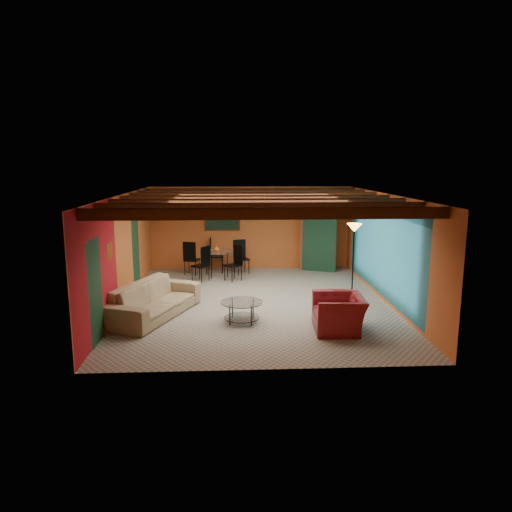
{
  "coord_description": "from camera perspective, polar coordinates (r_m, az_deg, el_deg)",
  "views": [
    {
      "loc": [
        -0.62,
        -11.62,
        3.45
      ],
      "look_at": [
        0.0,
        0.2,
        1.15
      ],
      "focal_mm": 33.71,
      "sensor_mm": 36.0,
      "label": 1
    }
  ],
  "objects": [
    {
      "name": "dining_table",
      "position": [
        14.86,
        -4.67,
        -0.34
      ],
      "size": [
        2.64,
        2.64,
        1.08
      ],
      "primitive_type": null,
      "rotation": [
        0.0,
        0.0,
        0.34
      ],
      "color": "silver",
      "rests_on": "ground"
    },
    {
      "name": "floor_lamp",
      "position": [
        12.84,
        11.45,
        -0.41
      ],
      "size": [
        0.48,
        0.48,
        1.92
      ],
      "primitive_type": null,
      "rotation": [
        0.0,
        0.0,
        -0.29
      ],
      "color": "black",
      "rests_on": "ground"
    },
    {
      "name": "coffee_table",
      "position": [
        10.62,
        -1.71,
        -6.61
      ],
      "size": [
        1.04,
        1.04,
        0.47
      ],
      "primitive_type": null,
      "rotation": [
        0.0,
        0.0,
        -0.13
      ],
      "color": "silver",
      "rests_on": "ground"
    },
    {
      "name": "vase",
      "position": [
        14.75,
        -4.71,
        2.05
      ],
      "size": [
        0.18,
        0.18,
        0.18
      ],
      "primitive_type": "imported",
      "rotation": [
        0.0,
        0.0,
        -0.09
      ],
      "color": "orange",
      "rests_on": "dining_table"
    },
    {
      "name": "painting",
      "position": [
        15.68,
        -4.02,
        4.38
      ],
      "size": [
        1.05,
        0.03,
        0.65
      ],
      "primitive_type": "cube",
      "color": "black",
      "rests_on": "wall_back"
    },
    {
      "name": "room",
      "position": [
        11.79,
        0.02,
        5.7
      ],
      "size": [
        6.52,
        8.01,
        2.71
      ],
      "color": "gray",
      "rests_on": "ground"
    },
    {
      "name": "potted_plant",
      "position": [
        15.64,
        7.44,
        5.84
      ],
      "size": [
        0.42,
        0.37,
        0.43
      ],
      "primitive_type": "imported",
      "rotation": [
        0.0,
        0.0,
        -0.08
      ],
      "color": "#26661E",
      "rests_on": "armoire"
    },
    {
      "name": "armchair",
      "position": [
        10.21,
        9.8,
        -6.69
      ],
      "size": [
        1.07,
        1.21,
        0.75
      ],
      "primitive_type": "imported",
      "rotation": [
        0.0,
        0.0,
        -1.63
      ],
      "color": "maroon",
      "rests_on": "ground"
    },
    {
      "name": "sofa",
      "position": [
        11.21,
        -11.99,
        -5.08
      ],
      "size": [
        1.99,
        2.88,
        0.78
      ],
      "primitive_type": "imported",
      "rotation": [
        0.0,
        0.0,
        1.18
      ],
      "color": "#8F7C5C",
      "rests_on": "ground"
    },
    {
      "name": "ceiling_fan",
      "position": [
        11.68,
        0.05,
        5.65
      ],
      "size": [
        1.5,
        1.5,
        0.44
      ],
      "primitive_type": null,
      "color": "#472614",
      "rests_on": "ceiling"
    },
    {
      "name": "armoire",
      "position": [
        15.78,
        7.33,
        1.7
      ],
      "size": [
        1.17,
        0.88,
        1.85
      ],
      "primitive_type": "cube",
      "rotation": [
        0.0,
        0.0,
        -0.38
      ],
      "color": "brown",
      "rests_on": "ground"
    }
  ]
}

